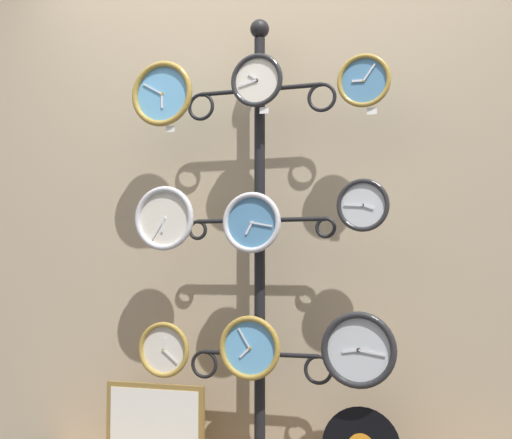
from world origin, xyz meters
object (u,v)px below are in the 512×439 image
at_px(clock_top_right, 364,81).
at_px(clock_bottom_center, 250,348).
at_px(clock_bottom_right, 359,350).
at_px(clock_middle_left, 165,218).
at_px(picture_frame, 154,426).
at_px(clock_middle_right, 363,205).
at_px(clock_middle_center, 253,223).
at_px(display_stand, 260,292).
at_px(clock_bottom_left, 164,350).
at_px(clock_top_left, 162,94).
at_px(clock_top_center, 257,81).

distance_m(clock_top_right, clock_bottom_center, 1.20).
height_order(clock_bottom_center, clock_bottom_right, clock_bottom_right).
xyz_separation_m(clock_middle_left, clock_bottom_right, (0.87, -0.03, -0.54)).
xyz_separation_m(clock_bottom_right, picture_frame, (-0.91, 0.03, -0.36)).
xyz_separation_m(clock_middle_right, clock_bottom_right, (-0.02, -0.04, -0.57)).
height_order(clock_middle_center, clock_middle_right, clock_middle_right).
bearing_deg(picture_frame, display_stand, 11.12).
relative_size(clock_bottom_right, picture_frame, 0.65).
bearing_deg(clock_middle_left, picture_frame, -173.04).
xyz_separation_m(display_stand, clock_bottom_left, (-0.42, -0.08, -0.26)).
bearing_deg(clock_middle_left, clock_middle_center, -2.37).
height_order(clock_top_right, clock_middle_center, clock_top_right).
distance_m(display_stand, clock_bottom_left, 0.49).
distance_m(display_stand, clock_top_right, 0.99).
relative_size(clock_top_left, clock_middle_right, 1.38).
distance_m(display_stand, clock_bottom_center, 0.25).
height_order(display_stand, clock_middle_left, display_stand).
xyz_separation_m(clock_middle_right, clock_bottom_left, (-0.88, 0.00, -0.61)).
relative_size(display_stand, clock_bottom_right, 6.68).
bearing_deg(clock_bottom_right, clock_bottom_center, 176.90).
distance_m(clock_middle_left, clock_bottom_center, 0.68).
bearing_deg(clock_top_right, clock_top_center, 179.77).
xyz_separation_m(display_stand, clock_bottom_right, (0.45, -0.12, -0.22)).
distance_m(clock_middle_center, clock_bottom_left, 0.69).
bearing_deg(clock_middle_right, clock_middle_center, -177.37).
bearing_deg(clock_bottom_center, clock_middle_left, 178.88).
height_order(display_stand, clock_bottom_center, display_stand).
bearing_deg(clock_top_left, clock_bottom_center, -0.49).
bearing_deg(clock_middle_center, display_stand, 91.49).
relative_size(clock_top_right, picture_frame, 0.48).
distance_m(clock_top_center, clock_middle_right, 0.71).
relative_size(clock_top_left, clock_bottom_center, 1.10).
bearing_deg(clock_bottom_left, clock_bottom_center, -1.89).
distance_m(clock_top_center, clock_top_right, 0.46).
bearing_deg(picture_frame, clock_middle_left, 6.96).
height_order(clock_middle_left, picture_frame, clock_middle_left).
distance_m(clock_top_left, clock_top_right, 0.91).
relative_size(clock_middle_center, clock_middle_right, 1.19).
bearing_deg(clock_middle_left, display_stand, 11.50).
height_order(clock_middle_left, clock_bottom_left, clock_middle_left).
height_order(clock_top_left, clock_middle_left, clock_top_left).
relative_size(clock_middle_left, picture_frame, 0.61).
height_order(clock_top_right, clock_bottom_right, clock_top_right).
bearing_deg(clock_middle_right, clock_top_right, -20.57).
distance_m(display_stand, clock_top_center, 0.91).
relative_size(clock_middle_right, clock_bottom_right, 0.71).
bearing_deg(clock_bottom_center, clock_bottom_left, 178.11).
distance_m(clock_middle_right, clock_bottom_center, 0.76).
xyz_separation_m(clock_top_center, clock_middle_center, (-0.01, -0.02, -0.61)).
xyz_separation_m(clock_middle_right, clock_bottom_center, (-0.48, -0.01, -0.59)).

